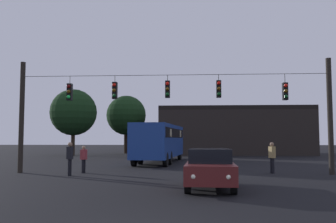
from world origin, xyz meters
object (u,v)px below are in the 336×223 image
city_bus (160,139)px  pedestrian_crossing_left (272,156)px  car_near_right (210,168)px  pedestrian_crossing_right (70,157)px  tree_behind_building (126,115)px  pedestrian_crossing_center (84,158)px  tree_left_silhouette (73,112)px

city_bus → pedestrian_crossing_left: (6.98, -8.67, -0.89)m
city_bus → car_near_right: 15.51m
pedestrian_crossing_right → tree_behind_building: size_ratio=0.23×
car_near_right → pedestrian_crossing_right: pedestrian_crossing_right is taller
tree_behind_building → pedestrian_crossing_center: bearing=-84.9°
pedestrian_crossing_left → city_bus: bearing=128.8°
pedestrian_crossing_center → city_bus: bearing=68.8°
car_near_right → pedestrian_crossing_center: car_near_right is taller
pedestrian_crossing_left → pedestrian_crossing_right: 10.98m
pedestrian_crossing_right → tree_left_silhouette: (-7.34, 23.06, 3.99)m
pedestrian_crossing_center → pedestrian_crossing_right: 1.62m
pedestrian_crossing_left → tree_left_silhouette: size_ratio=0.22×
car_near_right → pedestrian_crossing_center: (-6.74, 5.99, 0.05)m
pedestrian_crossing_left → pedestrian_crossing_right: bearing=-169.1°
car_near_right → tree_behind_building: size_ratio=0.58×
pedestrian_crossing_center → pedestrian_crossing_left: bearing=2.6°
pedestrian_crossing_center → pedestrian_crossing_right: size_ratio=0.88×
tree_left_silhouette → tree_behind_building: bearing=50.3°
pedestrian_crossing_center → tree_left_silhouette: bearing=109.5°
car_near_right → pedestrian_crossing_left: bearing=59.7°
pedestrian_crossing_center → car_near_right: bearing=-41.6°
car_near_right → tree_left_silhouette: size_ratio=0.57×
city_bus → pedestrian_crossing_left: city_bus is taller
car_near_right → tree_behind_building: bearing=105.3°
tree_behind_building → car_near_right: bearing=-74.7°
car_near_right → pedestrian_crossing_left: pedestrian_crossing_left is taller
tree_left_silhouette → tree_behind_building: 8.01m
tree_left_silhouette → city_bus: bearing=-47.9°
car_near_right → tree_behind_building: 35.11m
car_near_right → pedestrian_crossing_right: 8.27m
pedestrian_crossing_left → tree_left_silhouette: tree_left_silhouette is taller
pedestrian_crossing_center → tree_behind_building: (-2.48, 27.63, 4.15)m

